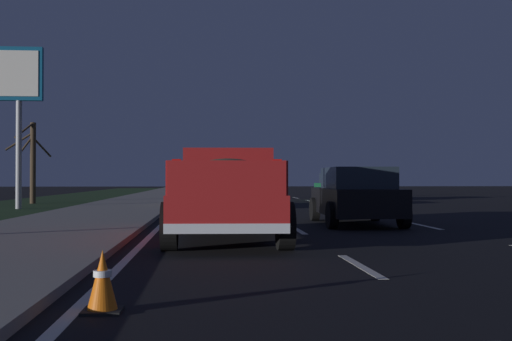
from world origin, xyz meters
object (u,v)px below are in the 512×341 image
(gas_price_sign, at_px, (19,88))
(pickup_truck, at_px, (228,191))
(sedan_black, at_px, (356,195))
(traffic_cone_near, at_px, (103,282))
(sedan_green, at_px, (336,187))
(bare_tree_far, at_px, (32,160))
(sedan_tan, at_px, (218,189))

(gas_price_sign, bearing_deg, pickup_truck, -148.96)
(gas_price_sign, bearing_deg, sedan_black, -129.06)
(traffic_cone_near, bearing_deg, pickup_truck, -11.62)
(pickup_truck, height_order, sedan_green, pickup_truck)
(sedan_black, bearing_deg, bare_tree_far, 40.09)
(pickup_truck, bearing_deg, sedan_black, -41.87)
(sedan_green, height_order, traffic_cone_near, sedan_green)
(sedan_black, bearing_deg, pickup_truck, 138.13)
(pickup_truck, relative_size, sedan_green, 1.24)
(sedan_green, bearing_deg, gas_price_sign, 120.72)
(sedan_tan, bearing_deg, sedan_green, -38.94)
(sedan_tan, relative_size, traffic_cone_near, 7.65)
(traffic_cone_near, bearing_deg, bare_tree_far, 16.68)
(gas_price_sign, xyz_separation_m, bare_tree_far, (5.59, 0.99, -2.79))
(sedan_black, height_order, gas_price_sign, gas_price_sign)
(sedan_green, xyz_separation_m, traffic_cone_near, (-29.14, 8.23, -0.50))
(sedan_tan, xyz_separation_m, sedan_green, (8.46, -6.83, 0.00))
(bare_tree_far, bearing_deg, traffic_cone_near, -163.32)
(sedan_green, height_order, gas_price_sign, gas_price_sign)
(pickup_truck, height_order, bare_tree_far, bare_tree_far)
(sedan_black, bearing_deg, sedan_green, -10.05)
(pickup_truck, relative_size, traffic_cone_near, 9.47)
(gas_price_sign, height_order, bare_tree_far, gas_price_sign)
(sedan_green, bearing_deg, pickup_truck, 163.01)
(sedan_green, bearing_deg, traffic_cone_near, 164.23)
(sedan_tan, height_order, gas_price_sign, gas_price_sign)
(pickup_truck, distance_m, sedan_tan, 13.95)
(sedan_black, height_order, traffic_cone_near, sedan_black)
(sedan_tan, bearing_deg, traffic_cone_near, 176.13)
(bare_tree_far, xyz_separation_m, traffic_cone_near, (-25.82, -7.74, -1.89))
(gas_price_sign, relative_size, traffic_cone_near, 11.44)
(traffic_cone_near, bearing_deg, sedan_black, -24.85)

